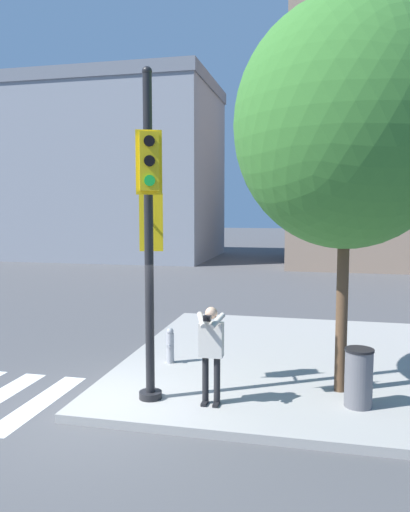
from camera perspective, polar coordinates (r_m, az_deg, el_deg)
ground_plane at (r=9.01m, az=-12.24°, el=-17.19°), size 160.00×160.00×0.00m
sidewalk_corner at (r=11.52m, az=12.09°, el=-11.70°), size 8.00×8.00×0.15m
traffic_signal_pole at (r=8.48m, az=-6.33°, el=3.78°), size 0.67×1.35×5.63m
person_photographer at (r=8.49m, az=0.70°, el=-10.27°), size 0.50×0.53×1.67m
street_tree at (r=9.24m, az=15.90°, el=14.21°), size 3.92×3.92×6.90m
fire_hydrant at (r=10.87m, az=-4.01°, el=-10.16°), size 0.17×0.23×0.76m
trash_bin at (r=8.92m, az=17.15°, el=-13.13°), size 0.48×0.48×0.98m
building_left at (r=37.10m, az=-13.11°, el=9.38°), size 18.11×9.89×12.11m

